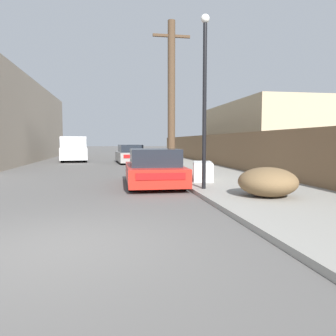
{
  "coord_description": "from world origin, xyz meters",
  "views": [
    {
      "loc": [
        0.79,
        -4.87,
        1.56
      ],
      "look_at": [
        3.08,
        8.54,
        0.47
      ],
      "focal_mm": 35.0,
      "sensor_mm": 36.0,
      "label": 1
    }
  ],
  "objects_px": {
    "brush_pile": "(268,182)",
    "discarded_fridge": "(203,171)",
    "utility_pole": "(171,95)",
    "street_lamp": "(205,90)",
    "parked_sports_car_red": "(154,169)",
    "pickup_truck": "(74,149)",
    "car_parked_mid": "(130,155)"
  },
  "relations": [
    {
      "from": "discarded_fridge",
      "to": "street_lamp",
      "type": "xyz_separation_m",
      "value": [
        -0.61,
        -2.31,
        2.65
      ]
    },
    {
      "from": "parked_sports_car_red",
      "to": "brush_pile",
      "type": "relative_size",
      "value": 2.7
    },
    {
      "from": "discarded_fridge",
      "to": "parked_sports_car_red",
      "type": "bearing_deg",
      "value": -152.11
    },
    {
      "from": "discarded_fridge",
      "to": "utility_pole",
      "type": "xyz_separation_m",
      "value": [
        -0.52,
        3.8,
        3.34
      ]
    },
    {
      "from": "parked_sports_car_red",
      "to": "street_lamp",
      "type": "xyz_separation_m",
      "value": [
        1.32,
        -1.81,
        2.51
      ]
    },
    {
      "from": "discarded_fridge",
      "to": "car_parked_mid",
      "type": "distance_m",
      "value": 12.18
    },
    {
      "from": "discarded_fridge",
      "to": "car_parked_mid",
      "type": "height_order",
      "value": "car_parked_mid"
    },
    {
      "from": "street_lamp",
      "to": "brush_pile",
      "type": "height_order",
      "value": "street_lamp"
    },
    {
      "from": "parked_sports_car_red",
      "to": "brush_pile",
      "type": "xyz_separation_m",
      "value": [
        2.58,
        -3.5,
        -0.09
      ]
    },
    {
      "from": "brush_pile",
      "to": "parked_sports_car_red",
      "type": "bearing_deg",
      "value": 126.39
    },
    {
      "from": "discarded_fridge",
      "to": "parked_sports_car_red",
      "type": "height_order",
      "value": "parked_sports_car_red"
    },
    {
      "from": "utility_pole",
      "to": "street_lamp",
      "type": "bearing_deg",
      "value": -90.88
    },
    {
      "from": "utility_pole",
      "to": "brush_pile",
      "type": "bearing_deg",
      "value": -81.55
    },
    {
      "from": "utility_pole",
      "to": "street_lamp",
      "type": "distance_m",
      "value": 6.15
    },
    {
      "from": "brush_pile",
      "to": "discarded_fridge",
      "type": "bearing_deg",
      "value": 99.1
    },
    {
      "from": "utility_pole",
      "to": "street_lamp",
      "type": "height_order",
      "value": "utility_pole"
    },
    {
      "from": "pickup_truck",
      "to": "utility_pole",
      "type": "distance_m",
      "value": 12.77
    },
    {
      "from": "parked_sports_car_red",
      "to": "street_lamp",
      "type": "height_order",
      "value": "street_lamp"
    },
    {
      "from": "discarded_fridge",
      "to": "parked_sports_car_red",
      "type": "relative_size",
      "value": 0.45
    },
    {
      "from": "parked_sports_car_red",
      "to": "pickup_truck",
      "type": "height_order",
      "value": "pickup_truck"
    },
    {
      "from": "parked_sports_car_red",
      "to": "utility_pole",
      "type": "height_order",
      "value": "utility_pole"
    },
    {
      "from": "pickup_truck",
      "to": "brush_pile",
      "type": "relative_size",
      "value": 3.61
    },
    {
      "from": "discarded_fridge",
      "to": "street_lamp",
      "type": "bearing_deg",
      "value": -91.65
    },
    {
      "from": "parked_sports_car_red",
      "to": "pickup_truck",
      "type": "xyz_separation_m",
      "value": [
        -4.41,
        15.31,
        0.36
      ]
    },
    {
      "from": "parked_sports_car_red",
      "to": "car_parked_mid",
      "type": "relative_size",
      "value": 0.9
    },
    {
      "from": "utility_pole",
      "to": "brush_pile",
      "type": "height_order",
      "value": "utility_pole"
    },
    {
      "from": "parked_sports_car_red",
      "to": "car_parked_mid",
      "type": "xyz_separation_m",
      "value": [
        -0.17,
        12.51,
        0.03
      ]
    },
    {
      "from": "car_parked_mid",
      "to": "street_lamp",
      "type": "height_order",
      "value": "street_lamp"
    },
    {
      "from": "discarded_fridge",
      "to": "utility_pole",
      "type": "distance_m",
      "value": 5.08
    },
    {
      "from": "utility_pole",
      "to": "brush_pile",
      "type": "relative_size",
      "value": 4.53
    },
    {
      "from": "discarded_fridge",
      "to": "utility_pole",
      "type": "height_order",
      "value": "utility_pole"
    },
    {
      "from": "brush_pile",
      "to": "pickup_truck",
      "type": "bearing_deg",
      "value": 110.38
    }
  ]
}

